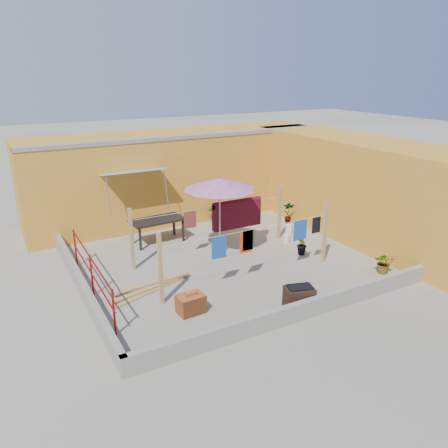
# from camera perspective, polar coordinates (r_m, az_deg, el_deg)

# --- Properties ---
(ground) EXTENTS (80.00, 80.00, 0.00)m
(ground) POSITION_cam_1_polar(r_m,az_deg,el_deg) (12.87, 0.10, -4.94)
(ground) COLOR #9E998E
(ground) RESTS_ON ground
(wall_back) EXTENTS (11.00, 3.27, 3.21)m
(wall_back) POSITION_cam_1_polar(r_m,az_deg,el_deg) (16.59, -6.29, 6.43)
(wall_back) COLOR #C6852B
(wall_back) RESTS_ON ground
(wall_right) EXTENTS (2.40, 9.00, 3.20)m
(wall_right) POSITION_cam_1_polar(r_m,az_deg,el_deg) (15.40, 17.35, 4.60)
(wall_right) COLOR #C6852B
(wall_right) RESTS_ON ground
(parapet_front) EXTENTS (8.30, 0.16, 0.44)m
(parapet_front) POSITION_cam_1_polar(r_m,az_deg,el_deg) (10.13, 10.13, -11.05)
(parapet_front) COLOR gray
(parapet_front) RESTS_ON ground
(parapet_left) EXTENTS (0.16, 7.30, 0.44)m
(parapet_left) POSITION_cam_1_polar(r_m,az_deg,el_deg) (11.56, -18.06, -7.72)
(parapet_left) COLOR gray
(parapet_left) RESTS_ON ground
(red_railing) EXTENTS (0.05, 4.20, 1.10)m
(red_railing) POSITION_cam_1_polar(r_m,az_deg,el_deg) (11.20, -16.97, -5.65)
(red_railing) COLOR #9B140F
(red_railing) RESTS_ON ground
(clothesline_rig) EXTENTS (5.09, 2.35, 1.80)m
(clothesline_rig) POSITION_cam_1_polar(r_m,az_deg,el_deg) (13.21, 1.67, 0.69)
(clothesline_rig) COLOR tan
(clothesline_rig) RESTS_ON ground
(patio_umbrella) EXTENTS (2.23, 2.23, 2.49)m
(patio_umbrella) POSITION_cam_1_polar(r_m,az_deg,el_deg) (12.50, -0.57, 5.21)
(patio_umbrella) COLOR gray
(patio_umbrella) RESTS_ON ground
(outdoor_table) EXTENTS (1.74, 0.95, 0.80)m
(outdoor_table) POSITION_cam_1_polar(r_m,az_deg,el_deg) (14.20, -8.71, 0.33)
(outdoor_table) COLOR black
(outdoor_table) RESTS_ON ground
(brick_stack) EXTENTS (0.64, 0.48, 0.53)m
(brick_stack) POSITION_cam_1_polar(r_m,az_deg,el_deg) (10.25, -4.36, -10.32)
(brick_stack) COLOR #9E4E24
(brick_stack) RESTS_ON ground
(lumber_pile) EXTENTS (2.28, 0.87, 0.14)m
(lumber_pile) POSITION_cam_1_polar(r_m,az_deg,el_deg) (11.42, -9.50, -8.15)
(lumber_pile) COLOR tan
(lumber_pile) RESTS_ON ground
(brazier) EXTENTS (0.77, 0.61, 0.60)m
(brazier) POSITION_cam_1_polar(r_m,az_deg,el_deg) (10.47, 9.78, -9.50)
(brazier) COLOR black
(brazier) RESTS_ON ground
(white_basin) EXTENTS (0.45, 0.45, 0.08)m
(white_basin) POSITION_cam_1_polar(r_m,az_deg,el_deg) (11.37, 14.95, -8.89)
(white_basin) COLOR silver
(white_basin) RESTS_ON ground
(water_jug_a) EXTENTS (0.20, 0.20, 0.31)m
(water_jug_a) POSITION_cam_1_polar(r_m,az_deg,el_deg) (14.32, 8.12, -1.93)
(water_jug_a) COLOR silver
(water_jug_a) RESTS_ON ground
(water_jug_b) EXTENTS (0.23, 0.23, 0.36)m
(water_jug_b) POSITION_cam_1_polar(r_m,az_deg,el_deg) (15.16, 8.44, -0.64)
(water_jug_b) COLOR silver
(water_jug_b) RESTS_ON ground
(green_hose) EXTENTS (0.55, 0.55, 0.08)m
(green_hose) POSITION_cam_1_polar(r_m,az_deg,el_deg) (16.64, 3.36, 0.92)
(green_hose) COLOR #19711C
(green_hose) RESTS_ON ground
(plant_back_a) EXTENTS (0.91, 0.89, 0.76)m
(plant_back_a) POSITION_cam_1_polar(r_m,az_deg,el_deg) (15.98, -1.03, 1.47)
(plant_back_a) COLOR #235F1B
(plant_back_a) RESTS_ON ground
(plant_back_b) EXTENTS (0.53, 0.53, 0.73)m
(plant_back_b) POSITION_cam_1_polar(r_m,az_deg,el_deg) (16.72, 3.57, 2.19)
(plant_back_b) COLOR #235F1B
(plant_back_b) RESTS_ON ground
(plant_right_a) EXTENTS (0.52, 0.50, 0.82)m
(plant_right_a) POSITION_cam_1_polar(r_m,az_deg,el_deg) (16.10, 8.42, 1.50)
(plant_right_a) COLOR #235F1B
(plant_right_a) RESTS_ON ground
(plant_right_b) EXTENTS (0.43, 0.46, 0.66)m
(plant_right_b) POSITION_cam_1_polar(r_m,az_deg,el_deg) (13.41, 10.15, -2.68)
(plant_right_b) COLOR #235F1B
(plant_right_b) RESTS_ON ground
(plant_right_c) EXTENTS (0.71, 0.72, 0.60)m
(plant_right_c) POSITION_cam_1_polar(r_m,az_deg,el_deg) (12.85, 20.23, -4.78)
(plant_right_c) COLOR #235F1B
(plant_right_c) RESTS_ON ground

